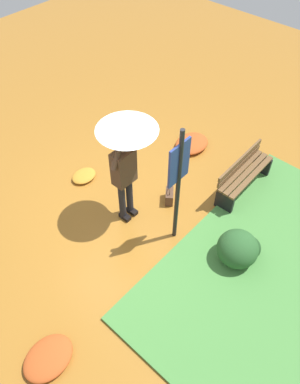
{
  "coord_description": "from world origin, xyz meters",
  "views": [
    {
      "loc": [
        -2.93,
        -3.2,
        5.31
      ],
      "look_at": [
        0.08,
        -0.48,
        0.85
      ],
      "focal_mm": 35.01,
      "sensor_mm": 36.0,
      "label": 1
    }
  ],
  "objects_px": {
    "handbag": "(169,196)",
    "park_bench": "(244,175)",
    "person_with_umbrella": "(126,147)",
    "info_sign_post": "(178,176)"
  },
  "relations": [
    {
      "from": "handbag",
      "to": "park_bench",
      "type": "height_order",
      "value": "park_bench"
    },
    {
      "from": "handbag",
      "to": "park_bench",
      "type": "bearing_deg",
      "value": -36.3
    },
    {
      "from": "person_with_umbrella",
      "to": "park_bench",
      "type": "distance_m",
      "value": 2.47
    },
    {
      "from": "person_with_umbrella",
      "to": "handbag",
      "type": "bearing_deg",
      "value": -28.43
    },
    {
      "from": "handbag",
      "to": "info_sign_post",
      "type": "bearing_deg",
      "value": -133.97
    },
    {
      "from": "person_with_umbrella",
      "to": "handbag",
      "type": "height_order",
      "value": "person_with_umbrella"
    },
    {
      "from": "person_with_umbrella",
      "to": "park_bench",
      "type": "xyz_separation_m",
      "value": [
        1.82,
        -1.2,
        -1.15
      ]
    },
    {
      "from": "person_with_umbrella",
      "to": "handbag",
      "type": "relative_size",
      "value": 5.53
    },
    {
      "from": "info_sign_post",
      "to": "park_bench",
      "type": "xyz_separation_m",
      "value": [
        1.68,
        -0.27,
        -1.04
      ]
    },
    {
      "from": "park_bench",
      "to": "handbag",
      "type": "bearing_deg",
      "value": 143.7
    }
  ]
}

